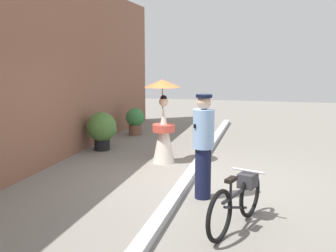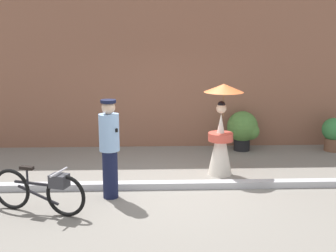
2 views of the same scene
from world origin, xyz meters
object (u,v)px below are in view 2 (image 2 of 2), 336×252
at_px(bicycle_near_officer, 41,190).
at_px(potted_plant_small, 243,129).
at_px(person_officer, 109,146).
at_px(person_with_parasol, 221,130).
at_px(potted_plant_by_door, 334,133).

height_order(bicycle_near_officer, potted_plant_small, potted_plant_small).
bearing_deg(person_officer, person_with_parasol, 30.15).
xyz_separation_m(person_officer, potted_plant_small, (2.90, 2.99, -0.37)).
bearing_deg(potted_plant_small, person_with_parasol, -114.80).
bearing_deg(potted_plant_small, person_officer, -134.17).
bearing_deg(person_officer, bicycle_near_officer, -147.79).
bearing_deg(person_with_parasol, person_officer, -149.85).
distance_m(bicycle_near_officer, person_officer, 1.31).
bearing_deg(potted_plant_by_door, bicycle_near_officer, -150.08).
relative_size(bicycle_near_officer, potted_plant_small, 1.65).
relative_size(person_officer, person_with_parasol, 0.94).
bearing_deg(bicycle_near_officer, potted_plant_by_door, 29.92).
xyz_separation_m(person_with_parasol, potted_plant_by_door, (2.98, 1.65, -0.45)).
bearing_deg(potted_plant_small, potted_plant_by_door, -3.52).
relative_size(person_officer, potted_plant_small, 1.78).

